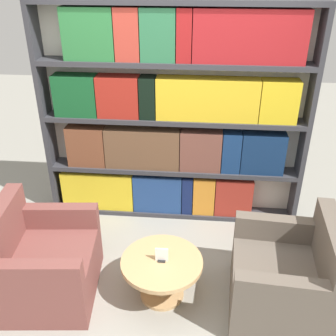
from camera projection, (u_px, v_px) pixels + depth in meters
name	position (u px, v px, depth m)	size (l,w,h in m)	color
ground_plane	(160.00, 303.00, 3.42)	(14.00, 14.00, 0.00)	gray
bookshelf	(172.00, 119.00, 4.10)	(2.76, 0.30, 2.32)	silver
armchair_left	(43.00, 264.00, 3.41)	(0.88, 0.95, 0.87)	brown
armchair_right	(286.00, 280.00, 3.24)	(0.86, 0.93, 0.87)	brown
coffee_table	(162.00, 270.00, 3.37)	(0.70, 0.70, 0.40)	tan
table_sign	(162.00, 256.00, 3.29)	(0.11, 0.06, 0.13)	black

